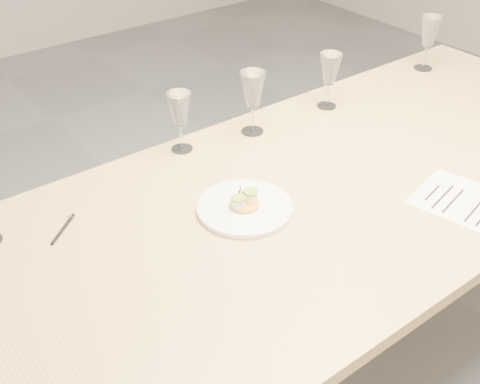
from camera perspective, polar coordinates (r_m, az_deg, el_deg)
ground at (r=2.28m, az=6.72°, el=-15.14°), size 7.00×7.00×0.00m
dining_table at (r=1.82m, az=8.14°, el=-1.03°), size 2.40×1.00×0.75m
dinner_plate at (r=1.65m, az=0.44°, el=-1.41°), size 0.26×0.26×0.07m
recipe_sheet at (r=1.80m, az=21.00°, el=-1.01°), size 0.29×0.34×0.00m
ballpoint_pen at (r=1.65m, az=-16.42°, el=-3.35°), size 0.10×0.09×0.01m
wine_glass_1 at (r=1.87m, az=-5.73°, el=7.66°), size 0.08×0.08×0.20m
wine_glass_2 at (r=1.97m, az=1.23°, el=9.55°), size 0.09×0.09×0.21m
wine_glass_3 at (r=2.17m, az=8.51°, el=11.35°), size 0.08×0.08×0.20m
wine_glass_4 at (r=2.57m, az=17.52°, el=14.21°), size 0.09×0.09×0.22m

